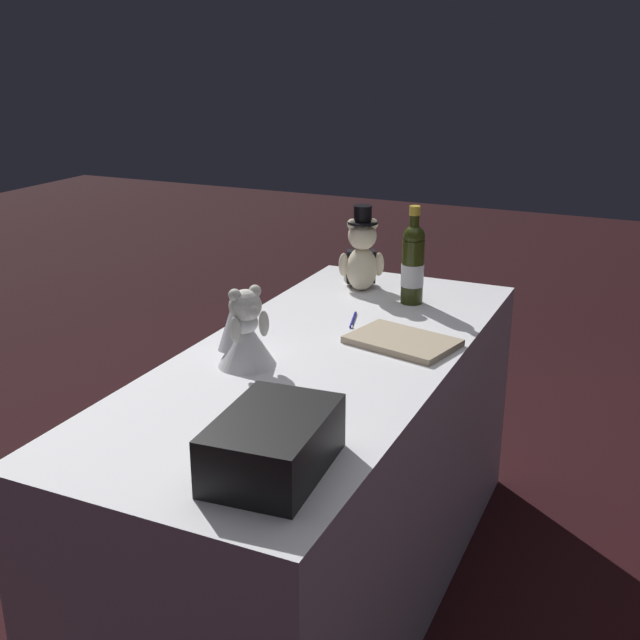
{
  "coord_description": "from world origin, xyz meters",
  "views": [
    {
      "loc": [
        1.83,
        0.84,
        1.57
      ],
      "look_at": [
        0.0,
        0.0,
        0.86
      ],
      "focal_mm": 44.69,
      "sensor_mm": 36.0,
      "label": 1
    }
  ],
  "objects": [
    {
      "name": "signing_pen",
      "position": [
        -0.29,
        -0.02,
        0.77
      ],
      "size": [
        0.14,
        0.05,
        0.01
      ],
      "color": "navy",
      "rests_on": "reception_table"
    },
    {
      "name": "ground_plane",
      "position": [
        0.0,
        0.0,
        0.0
      ],
      "size": [
        12.0,
        12.0,
        0.0
      ],
      "primitive_type": "plane",
      "color": "black"
    },
    {
      "name": "teddy_bear_groom",
      "position": [
        -0.61,
        -0.13,
        0.88
      ],
      "size": [
        0.15,
        0.14,
        0.29
      ],
      "color": "beige",
      "rests_on": "reception_table"
    },
    {
      "name": "teddy_bear_bride",
      "position": [
        0.14,
        -0.16,
        0.86
      ],
      "size": [
        0.19,
        0.21,
        0.21
      ],
      "color": "white",
      "rests_on": "reception_table"
    },
    {
      "name": "gift_case_black",
      "position": [
        0.6,
        0.18,
        0.82
      ],
      "size": [
        0.31,
        0.22,
        0.12
      ],
      "color": "black",
      "rests_on": "reception_table"
    },
    {
      "name": "champagne_bottle",
      "position": [
        -0.54,
        0.08,
        0.9
      ],
      "size": [
        0.07,
        0.07,
        0.32
      ],
      "color": "#2A320F",
      "rests_on": "reception_table"
    },
    {
      "name": "reception_table",
      "position": [
        0.0,
        0.0,
        0.38
      ],
      "size": [
        1.7,
        0.7,
        0.76
      ],
      "primitive_type": "cube",
      "color": "white",
      "rests_on": "ground_plane"
    },
    {
      "name": "guestbook",
      "position": [
        -0.17,
        0.18,
        0.77
      ],
      "size": [
        0.26,
        0.33,
        0.02
      ],
      "primitive_type": "cube",
      "rotation": [
        0.0,
        0.0,
        -0.23
      ],
      "color": "tan",
      "rests_on": "reception_table"
    }
  ]
}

